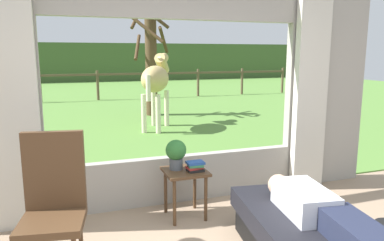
{
  "coord_description": "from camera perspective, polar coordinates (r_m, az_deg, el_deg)",
  "views": [
    {
      "loc": [
        -1.24,
        -1.73,
        1.73
      ],
      "look_at": [
        0.0,
        1.8,
        1.05
      ],
      "focal_mm": 34.49,
      "sensor_mm": 36.0,
      "label": 1
    }
  ],
  "objects": [
    {
      "name": "side_table",
      "position": [
        3.95,
        -1.08,
        -8.97
      ],
      "size": [
        0.44,
        0.44,
        0.52
      ],
      "color": "#4C331E",
      "rests_on": "ground_plane"
    },
    {
      "name": "book_stack",
      "position": [
        3.89,
        0.48,
        -7.08
      ],
      "size": [
        0.19,
        0.16,
        0.1
      ],
      "color": "black",
      "rests_on": "side_table"
    },
    {
      "name": "pasture_fence_line",
      "position": [
        14.24,
        -14.41,
        5.99
      ],
      "size": [
        16.1,
        0.1,
        1.1
      ],
      "color": "brown",
      "rests_on": "outdoor_pasture_lawn"
    },
    {
      "name": "potted_plant",
      "position": [
        3.9,
        -2.49,
        -4.98
      ],
      "size": [
        0.22,
        0.22,
        0.32
      ],
      "color": "#4C5156",
      "rests_on": "side_table"
    },
    {
      "name": "reclining_person",
      "position": [
        3.13,
        19.16,
        -13.03
      ],
      "size": [
        0.43,
        1.44,
        0.22
      ],
      "rotation": [
        0.0,
        0.0,
        -0.16
      ],
      "color": "silver",
      "rests_on": "recliner_sofa"
    },
    {
      "name": "horse",
      "position": [
        8.47,
        -5.57,
        6.34
      ],
      "size": [
        1.17,
        1.75,
        1.73
      ],
      "rotation": [
        0.0,
        0.0,
        -0.49
      ],
      "color": "tan",
      "rests_on": "outdoor_pasture_lawn"
    },
    {
      "name": "pasture_tree",
      "position": [
        10.37,
        -6.42,
        9.05
      ],
      "size": [
        1.34,
        1.37,
        3.07
      ],
      "color": "#4C3823",
      "rests_on": "outdoor_pasture_lawn"
    },
    {
      "name": "rocking_chair",
      "position": [
        3.2,
        -20.58,
        -12.09
      ],
      "size": [
        0.57,
        0.75,
        1.12
      ],
      "rotation": [
        0.0,
        0.0,
        -0.17
      ],
      "color": "#4C331E",
      "rests_on": "ground_plane"
    },
    {
      "name": "distant_hill_ridge",
      "position": [
        24.77,
        -16.7,
        8.63
      ],
      "size": [
        36.0,
        2.0,
        2.4
      ],
      "primitive_type": "cube",
      "color": "#40592E",
      "rests_on": "ground_plane"
    },
    {
      "name": "back_wall_with_window",
      "position": [
        4.21,
        -2.08,
        3.73
      ],
      "size": [
        5.2,
        0.12,
        2.55
      ],
      "color": "#9E998E",
      "rests_on": "ground_plane"
    },
    {
      "name": "curtain_panel_right",
      "position": [
        4.87,
        17.82,
        3.55
      ],
      "size": [
        0.44,
        0.1,
        2.4
      ],
      "primitive_type": "cube",
      "color": "beige",
      "rests_on": "ground_plane"
    },
    {
      "name": "outdoor_pasture_lawn",
      "position": [
        15.04,
        -14.54,
        3.39
      ],
      "size": [
        36.0,
        21.68,
        0.02
      ],
      "primitive_type": "cube",
      "color": "#568438",
      "rests_on": "ground_plane"
    },
    {
      "name": "curtain_panel_left",
      "position": [
        3.92,
        -25.75,
        1.48
      ],
      "size": [
        0.44,
        0.1,
        2.4
      ],
      "primitive_type": "cube",
      "color": "beige",
      "rests_on": "ground_plane"
    }
  ]
}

